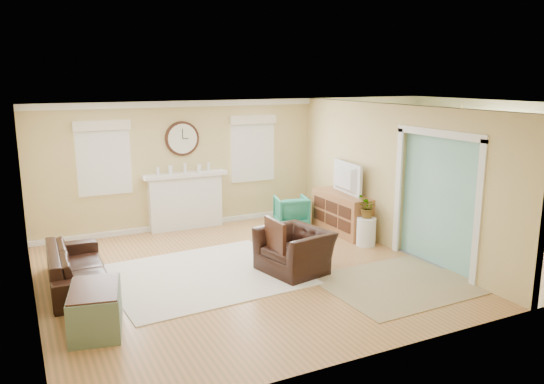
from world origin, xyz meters
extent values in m
plane|color=olive|center=(0.00, 0.00, 0.00)|extent=(9.00, 9.00, 0.00)
cube|color=tan|center=(0.00, 3.00, 1.30)|extent=(9.00, 0.02, 2.60)
cube|color=tan|center=(0.00, -3.00, 1.30)|extent=(9.00, 0.02, 2.60)
cube|color=tan|center=(-4.50, 0.00, 1.30)|extent=(0.02, 6.00, 2.60)
cube|color=tan|center=(4.50, 0.00, 1.30)|extent=(0.02, 6.00, 2.60)
cube|color=white|center=(0.00, 0.00, 2.60)|extent=(9.00, 6.00, 0.02)
cube|color=tan|center=(1.50, 1.40, 1.30)|extent=(0.12, 3.20, 2.60)
cube|color=tan|center=(1.50, -2.50, 1.30)|extent=(0.12, 1.00, 2.60)
cube|color=tan|center=(1.50, -1.10, 2.40)|extent=(0.12, 1.80, 0.40)
cube|color=white|center=(1.43, -0.20, 1.10)|extent=(0.04, 0.12, 2.20)
cube|color=white|center=(1.43, -2.00, 1.10)|extent=(0.04, 0.12, 2.20)
cube|color=white|center=(1.43, -1.10, 2.20)|extent=(0.04, 1.92, 0.12)
cube|color=#70B5AA|center=(1.57, 0.00, 1.30)|extent=(0.02, 6.00, 2.60)
cube|color=white|center=(-1.50, 2.88, 0.55)|extent=(1.50, 0.24, 1.10)
cube|color=white|center=(-1.50, 2.85, 1.13)|extent=(1.70, 0.30, 0.08)
cube|color=black|center=(-1.50, 2.98, 0.50)|extent=(0.85, 0.02, 0.75)
cube|color=gold|center=(-1.50, 2.87, 0.42)|extent=(0.85, 0.02, 0.62)
cylinder|color=#422114|center=(-1.50, 2.97, 1.85)|extent=(0.70, 0.06, 0.70)
cylinder|color=silver|center=(-1.50, 2.94, 1.85)|extent=(0.60, 0.01, 0.60)
cube|color=black|center=(-1.50, 2.93, 1.95)|extent=(0.02, 0.01, 0.20)
cube|color=black|center=(-1.44, 2.93, 1.85)|extent=(0.12, 0.01, 0.02)
cube|color=white|center=(-3.05, 2.98, 1.55)|extent=(0.90, 0.03, 1.30)
cube|color=white|center=(-3.05, 2.95, 1.55)|extent=(1.00, 0.04, 1.40)
cube|color=beige|center=(-3.05, 2.91, 2.18)|extent=(1.05, 0.10, 0.18)
cube|color=white|center=(0.05, 2.98, 1.55)|extent=(0.90, 0.03, 1.30)
cube|color=white|center=(0.05, 2.95, 1.55)|extent=(1.00, 0.04, 1.40)
cube|color=beige|center=(0.05, 2.91, 2.18)|extent=(1.05, 0.10, 0.18)
cube|color=white|center=(4.47, 0.00, 1.10)|extent=(0.03, 1.60, 2.10)
cube|color=white|center=(4.44, 0.00, 1.10)|extent=(0.03, 1.70, 2.20)
cylinder|color=gold|center=(3.00, 0.00, 2.45)|extent=(0.02, 0.02, 0.30)
sphere|color=white|center=(3.00, 0.00, 2.20)|extent=(0.30, 0.30, 0.30)
cube|color=beige|center=(-2.06, 0.17, 0.01)|extent=(3.03, 2.67, 0.02)
cube|color=tan|center=(0.46, -1.48, 0.01)|extent=(2.29, 1.89, 0.01)
cube|color=slate|center=(2.72, 0.23, 0.01)|extent=(2.47, 3.09, 0.01)
imported|color=black|center=(-3.89, 0.60, 0.30)|extent=(0.86, 2.06, 0.59)
imported|color=black|center=(-0.69, -0.30, 0.34)|extent=(1.13, 1.23, 0.69)
imported|color=#207C5D|center=(0.57, 2.14, 0.31)|extent=(0.80, 0.81, 0.61)
cube|color=slate|center=(-3.86, -1.00, 0.27)|extent=(0.77, 1.07, 0.54)
cube|color=#422114|center=(-3.86, -1.00, 0.55)|extent=(0.74, 1.01, 0.02)
cube|color=#9D6B43|center=(1.22, 1.21, 0.40)|extent=(0.51, 1.53, 0.80)
cube|color=#422114|center=(0.96, 0.75, 0.55)|extent=(0.01, 0.41, 0.22)
cube|color=#422114|center=(0.96, 0.75, 0.28)|extent=(0.01, 0.41, 0.22)
cube|color=#422114|center=(0.96, 1.21, 0.55)|extent=(0.01, 0.41, 0.22)
cube|color=#422114|center=(0.96, 1.21, 0.28)|extent=(0.01, 0.41, 0.22)
cube|color=#422114|center=(0.96, 1.66, 0.55)|extent=(0.01, 0.41, 0.22)
cube|color=#422114|center=(0.96, 1.66, 0.28)|extent=(0.01, 0.41, 0.22)
imported|color=black|center=(1.20, 1.21, 1.11)|extent=(0.26, 1.09, 0.62)
cylinder|color=white|center=(1.14, 0.29, 0.26)|extent=(0.35, 0.35, 0.52)
imported|color=#337F33|center=(1.14, 0.29, 0.73)|extent=(0.49, 0.48, 0.42)
imported|color=#422114|center=(2.72, 0.23, 0.30)|extent=(1.35, 1.91, 0.61)
cube|color=slate|center=(2.79, 1.26, 0.44)|extent=(0.46, 0.46, 0.05)
cube|color=slate|center=(2.79, 1.26, 0.68)|extent=(0.41, 0.10, 0.49)
cylinder|color=black|center=(2.94, 1.44, 0.20)|extent=(0.03, 0.03, 0.41)
cylinder|color=black|center=(2.98, 1.12, 0.20)|extent=(0.03, 0.03, 0.41)
cylinder|color=black|center=(2.61, 1.40, 0.20)|extent=(0.03, 0.03, 0.41)
cylinder|color=black|center=(2.65, 1.07, 0.20)|extent=(0.03, 0.03, 0.41)
cube|color=slate|center=(2.78, -0.89, 0.41)|extent=(0.47, 0.47, 0.05)
cube|color=slate|center=(2.78, -0.89, 0.63)|extent=(0.38, 0.16, 0.45)
cylinder|color=black|center=(2.59, -0.99, 0.19)|extent=(0.03, 0.03, 0.38)
cylinder|color=black|center=(2.68, -0.70, 0.19)|extent=(0.03, 0.03, 0.38)
cylinder|color=black|center=(2.88, -1.08, 0.19)|extent=(0.03, 0.03, 0.38)
cylinder|color=black|center=(2.97, -0.79, 0.19)|extent=(0.03, 0.03, 0.38)
cube|color=white|center=(2.14, 0.29, 0.47)|extent=(0.49, 0.49, 0.05)
cube|color=white|center=(2.14, 0.29, 0.73)|extent=(0.10, 0.44, 0.52)
cylinder|color=black|center=(1.94, 0.45, 0.22)|extent=(0.03, 0.03, 0.44)
cylinder|color=black|center=(2.29, 0.49, 0.22)|extent=(0.03, 0.03, 0.44)
cylinder|color=black|center=(1.98, 0.10, 0.22)|extent=(0.03, 0.03, 0.44)
cylinder|color=black|center=(2.34, 0.14, 0.22)|extent=(0.03, 0.03, 0.44)
cube|color=slate|center=(3.35, 0.24, 0.41)|extent=(0.39, 0.39, 0.05)
cube|color=slate|center=(3.35, 0.24, 0.64)|extent=(0.05, 0.39, 0.46)
cylinder|color=black|center=(3.51, 0.09, 0.19)|extent=(0.03, 0.03, 0.39)
cylinder|color=black|center=(3.20, 0.09, 0.19)|extent=(0.03, 0.03, 0.39)
cylinder|color=black|center=(3.51, 0.40, 0.19)|extent=(0.03, 0.03, 0.39)
cylinder|color=black|center=(3.20, 0.40, 0.19)|extent=(0.03, 0.03, 0.39)
camera|label=1|loc=(-4.60, -7.38, 3.06)|focal=35.00mm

